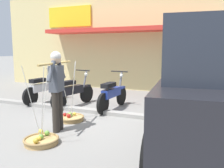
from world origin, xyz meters
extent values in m
plane|color=gray|center=(0.00, 0.00, 0.00)|extent=(90.00, 90.00, 0.00)
cube|color=gray|center=(0.00, 0.70, 0.05)|extent=(20.00, 0.24, 0.10)
cylinder|color=#2D2823|center=(-0.47, -0.80, 0.43)|extent=(0.15, 0.15, 0.86)
cylinder|color=#2D2823|center=(-0.44, -0.98, 0.43)|extent=(0.15, 0.15, 0.86)
cube|color=#474C56|center=(-0.46, -0.89, 1.13)|extent=(0.26, 0.37, 0.54)
sphere|color=#E0B78E|center=(-0.46, -0.89, 1.53)|extent=(0.21, 0.21, 0.21)
sphere|color=silver|center=(-0.46, -0.89, 1.58)|extent=(0.22, 0.22, 0.22)
cylinder|color=#474C56|center=(-0.50, -0.65, 1.30)|extent=(0.15, 0.35, 0.43)
cylinder|color=#474C56|center=(-0.41, -1.12, 1.30)|extent=(0.15, 0.35, 0.43)
cylinder|color=tan|center=(-0.46, -0.89, 1.45)|extent=(0.33, 1.46, 0.04)
cylinder|color=tan|center=(-0.60, -0.16, 0.04)|extent=(0.61, 0.61, 0.09)
torus|color=olive|center=(-0.60, -0.16, 0.10)|extent=(0.65, 0.65, 0.05)
sphere|color=red|center=(-0.62, -0.23, 0.14)|extent=(0.10, 0.10, 0.10)
sphere|color=#72B143|center=(-0.63, -0.12, 0.14)|extent=(0.09, 0.09, 0.09)
sphere|color=#AC1F1B|center=(-0.78, -0.15, 0.13)|extent=(0.08, 0.08, 0.08)
sphere|color=yellow|center=(-0.60, 0.01, 0.13)|extent=(0.08, 0.08, 0.08)
sphere|color=#77B846|center=(-0.68, -0.07, 0.14)|extent=(0.10, 0.10, 0.10)
cylinder|color=silver|center=(-0.60, -0.02, 0.77)|extent=(0.01, 0.29, 1.36)
cylinder|color=silver|center=(-0.72, -0.23, 0.77)|extent=(0.25, 0.15, 1.36)
cylinder|color=silver|center=(-0.48, -0.23, 0.77)|extent=(0.25, 0.15, 1.36)
cylinder|color=tan|center=(-0.31, -1.61, 0.04)|extent=(0.61, 0.61, 0.09)
torus|color=olive|center=(-0.31, -1.61, 0.10)|extent=(0.65, 0.65, 0.05)
sphere|color=gold|center=(-0.26, -1.81, 0.14)|extent=(0.10, 0.10, 0.10)
sphere|color=#6AA33E|center=(-0.34, -1.41, 0.14)|extent=(0.10, 0.10, 0.10)
sphere|color=#6DA940|center=(-0.31, -1.61, 0.14)|extent=(0.10, 0.10, 0.10)
sphere|color=yellow|center=(-0.31, -1.68, 0.13)|extent=(0.08, 0.08, 0.08)
sphere|color=yellow|center=(-0.40, -1.51, 0.20)|extent=(0.10, 0.10, 0.10)
cylinder|color=silver|center=(-0.31, -1.47, 0.77)|extent=(0.01, 0.29, 1.36)
cylinder|color=silver|center=(-0.43, -1.68, 0.77)|extent=(0.25, 0.15, 1.36)
cylinder|color=silver|center=(-0.19, -1.68, 0.77)|extent=(0.25, 0.15, 1.36)
cylinder|color=black|center=(-2.49, 1.91, 0.29)|extent=(0.13, 0.58, 0.58)
cylinder|color=black|center=(-2.59, 0.68, 0.29)|extent=(0.13, 0.58, 0.58)
cube|color=silver|center=(-2.49, 1.91, 0.55)|extent=(0.16, 0.29, 0.06)
cube|color=silver|center=(-2.55, 1.19, 0.51)|extent=(0.28, 0.91, 0.24)
cube|color=black|center=(-2.56, 1.01, 0.75)|extent=(0.27, 0.58, 0.12)
cylinder|color=slate|center=(-2.50, 1.81, 0.68)|extent=(0.09, 0.30, 0.76)
cylinder|color=black|center=(-2.50, 1.73, 1.07)|extent=(0.54, 0.08, 0.04)
sphere|color=silver|center=(-2.49, 1.89, 0.93)|extent=(0.11, 0.11, 0.11)
cylinder|color=black|center=(-1.23, 1.78, 0.29)|extent=(0.18, 0.58, 0.58)
cylinder|color=black|center=(-1.46, 0.56, 0.29)|extent=(0.18, 0.58, 0.58)
cube|color=black|center=(-1.23, 1.78, 0.55)|extent=(0.19, 0.30, 0.06)
cube|color=black|center=(-1.36, 1.07, 0.51)|extent=(0.36, 0.92, 0.24)
cube|color=black|center=(-1.40, 0.90, 0.75)|extent=(0.32, 0.59, 0.12)
cylinder|color=slate|center=(-1.25, 1.68, 0.68)|extent=(0.11, 0.30, 0.76)
cylinder|color=black|center=(-1.26, 1.60, 1.07)|extent=(0.54, 0.13, 0.04)
sphere|color=silver|center=(-1.23, 1.76, 0.93)|extent=(0.11, 0.11, 0.11)
cylinder|color=black|center=(-0.05, 1.89, 0.29)|extent=(0.11, 0.58, 0.58)
cylinder|color=black|center=(-0.11, 0.66, 0.29)|extent=(0.11, 0.58, 0.58)
cube|color=navy|center=(-0.05, 1.89, 0.55)|extent=(0.15, 0.29, 0.06)
cube|color=navy|center=(-0.09, 1.18, 0.51)|extent=(0.24, 0.91, 0.24)
cube|color=black|center=(-0.10, 1.00, 0.75)|extent=(0.25, 0.57, 0.12)
cylinder|color=slate|center=(-0.06, 1.79, 0.68)|extent=(0.07, 0.30, 0.76)
cylinder|color=black|center=(-0.06, 1.71, 1.07)|extent=(0.54, 0.06, 0.04)
sphere|color=silver|center=(-0.05, 1.87, 0.93)|extent=(0.11, 0.11, 0.11)
cube|color=black|center=(2.73, -0.64, 0.86)|extent=(2.35, 4.86, 0.96)
cube|color=black|center=(2.63, 0.41, 1.44)|extent=(2.03, 2.52, 0.08)
cylinder|color=black|center=(1.93, -2.18, 0.38)|extent=(0.33, 0.78, 0.76)
cylinder|color=black|center=(1.64, 0.72, 0.38)|extent=(0.33, 0.78, 0.76)
cube|color=#DBC684|center=(-0.69, 7.12, 2.10)|extent=(13.00, 5.00, 4.20)
cube|color=red|center=(-0.69, 4.12, 2.50)|extent=(7.15, 1.00, 0.16)
cube|color=yellow|center=(-3.62, 4.57, 3.20)|extent=(2.20, 0.08, 0.90)
cube|color=black|center=(1.26, 4.60, 1.00)|extent=(1.10, 0.06, 2.00)
camera|label=1|loc=(2.53, -4.97, 1.74)|focal=38.16mm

